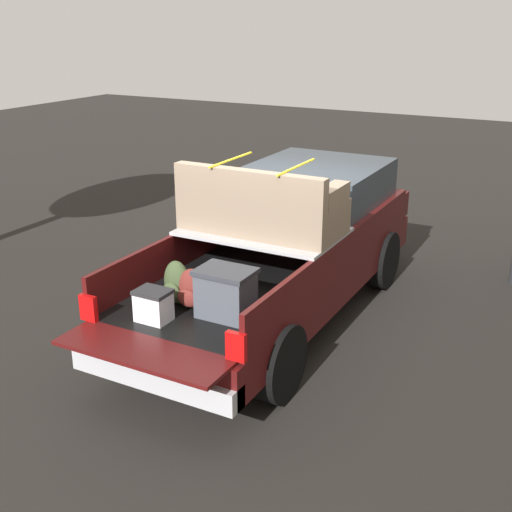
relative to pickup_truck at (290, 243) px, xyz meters
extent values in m
plane|color=black|center=(-0.36, 0.00, -0.98)|extent=(40.00, 40.00, 0.00)
cube|color=#470F0F|center=(-0.36, 0.00, -0.35)|extent=(5.50, 1.92, 0.44)
cube|color=black|center=(-1.56, 0.00, -0.11)|extent=(2.80, 1.80, 0.04)
cube|color=#470F0F|center=(-1.56, 0.93, 0.12)|extent=(2.80, 0.06, 0.50)
cube|color=#470F0F|center=(-1.56, -0.93, 0.12)|extent=(2.80, 0.06, 0.50)
cube|color=#470F0F|center=(-0.19, 0.00, 0.12)|extent=(0.06, 1.80, 0.50)
cube|color=#470F0F|center=(-3.24, 0.00, -0.11)|extent=(0.55, 1.80, 0.04)
cube|color=#B2B2B7|center=(-0.79, 0.00, 0.39)|extent=(1.25, 1.92, 0.04)
cube|color=#470F0F|center=(0.99, 0.00, 0.12)|extent=(2.30, 1.92, 0.50)
cube|color=#2D3842|center=(0.89, 0.00, 0.64)|extent=(1.94, 1.76, 0.54)
cube|color=#470F0F|center=(2.34, 0.00, 0.06)|extent=(0.40, 1.82, 0.38)
cube|color=#B2B2B7|center=(-3.08, 0.00, -0.45)|extent=(0.24, 1.92, 0.24)
cube|color=red|center=(-2.98, 0.88, 0.05)|extent=(0.06, 0.20, 0.28)
cube|color=red|center=(-2.98, -0.88, 0.05)|extent=(0.06, 0.20, 0.28)
cylinder|color=black|center=(1.39, 0.88, -0.55)|extent=(0.86, 0.30, 0.86)
cylinder|color=black|center=(1.39, -0.88, -0.55)|extent=(0.86, 0.30, 0.86)
cylinder|color=black|center=(-2.11, 0.88, -0.55)|extent=(0.86, 0.30, 0.86)
cylinder|color=black|center=(-2.11, -0.88, -0.55)|extent=(0.86, 0.30, 0.86)
cube|color=#474C56|center=(-2.22, -0.32, 0.15)|extent=(0.40, 0.55, 0.48)
cube|color=#31353C|center=(-2.22, -0.32, 0.41)|extent=(0.44, 0.59, 0.05)
ellipsoid|color=maroon|center=(-2.21, 0.09, 0.14)|extent=(0.20, 0.37, 0.45)
ellipsoid|color=maroon|center=(-2.32, 0.09, 0.07)|extent=(0.09, 0.26, 0.20)
ellipsoid|color=#384728|center=(-2.19, 0.32, 0.16)|extent=(0.20, 0.31, 0.50)
ellipsoid|color=#384728|center=(-2.30, 0.32, 0.08)|extent=(0.09, 0.22, 0.22)
cube|color=white|center=(-2.66, 0.29, 0.06)|extent=(0.26, 0.34, 0.30)
cube|color=#262628|center=(-2.66, 0.29, 0.23)|extent=(0.28, 0.36, 0.04)
cube|color=#84705B|center=(-0.79, 0.00, 0.62)|extent=(0.90, 1.94, 0.42)
cube|color=#84705B|center=(-1.16, 0.00, 1.03)|extent=(0.16, 1.94, 0.40)
cube|color=#84705B|center=(-0.74, 0.87, 0.94)|extent=(0.66, 0.20, 0.22)
cube|color=#84705B|center=(-0.74, -0.87, 0.94)|extent=(0.66, 0.20, 0.22)
cube|color=yellow|center=(-0.79, 0.44, 1.24)|extent=(1.00, 0.03, 0.02)
cube|color=yellow|center=(-0.79, -0.44, 1.24)|extent=(1.00, 0.03, 0.02)
camera|label=1|loc=(-7.55, -3.54, 2.88)|focal=45.67mm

